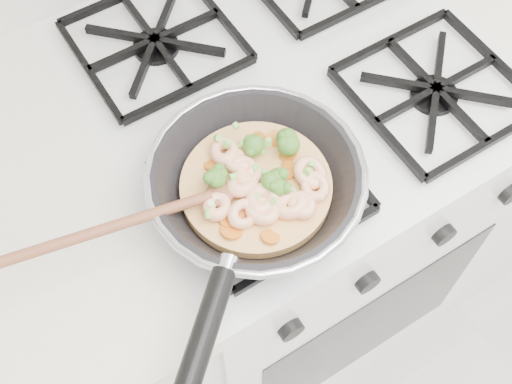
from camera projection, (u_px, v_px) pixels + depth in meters
stove at (282, 211)px, 1.38m from camera, size 0.60×0.60×0.92m
skillet at (254, 186)px, 0.83m from camera, size 0.49×0.36×0.09m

